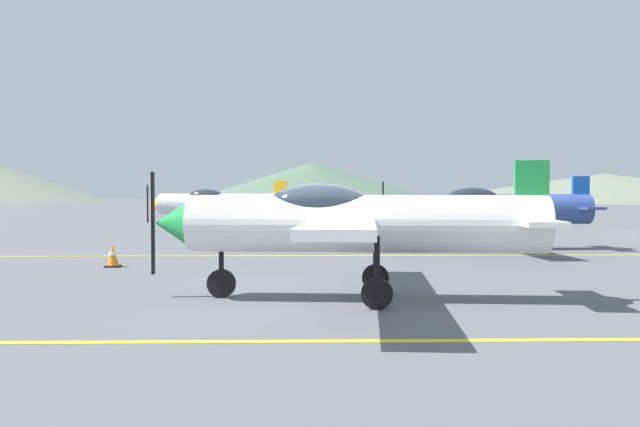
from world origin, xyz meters
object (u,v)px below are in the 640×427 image
(airplane_near, at_px, (350,222))
(airplane_mid, at_px, (489,208))
(airplane_far, at_px, (217,203))
(traffic_cone_front, at_px, (113,256))

(airplane_near, xyz_separation_m, airplane_mid, (5.31, 10.35, 0.00))
(airplane_far, bearing_deg, airplane_mid, -44.14)
(airplane_mid, height_order, traffic_cone_front, airplane_mid)
(traffic_cone_front, bearing_deg, airplane_mid, 24.86)
(traffic_cone_front, bearing_deg, airplane_far, 87.53)
(airplane_near, relative_size, traffic_cone_front, 13.81)
(airplane_far, height_order, traffic_cone_front, airplane_far)
(airplane_near, distance_m, traffic_cone_front, 7.81)
(airplane_mid, bearing_deg, airplane_near, -117.14)
(airplane_near, distance_m, airplane_mid, 11.63)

